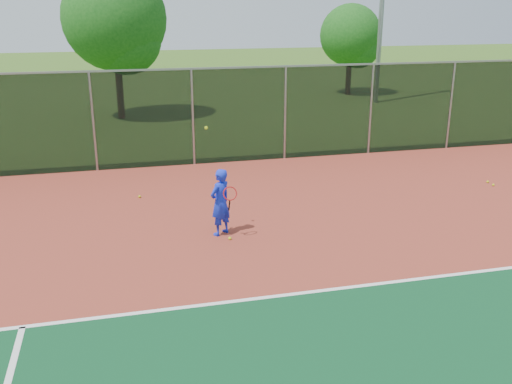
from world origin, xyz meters
TOP-DOWN VIEW (x-y plane):
  - court_apron at (0.00, 2.00)m, footprint 30.00×20.00m
  - fence_back at (0.00, 12.00)m, footprint 30.00×0.06m
  - tennis_player at (-3.24, 6.05)m, footprint 0.65×0.72m
  - practice_ball_0 at (-4.88, 9.02)m, footprint 0.07×0.07m
  - practice_ball_1 at (4.84, 7.67)m, footprint 0.07×0.07m
  - practice_ball_2 at (-3.11, 5.68)m, footprint 0.07×0.07m
  - practice_ball_3 at (4.87, 7.97)m, footprint 0.07×0.07m
  - tree_back_left at (-4.99, 20.46)m, footprint 4.44×4.44m
  - tree_back_mid at (7.64, 24.70)m, footprint 3.36×3.36m

SIDE VIEW (x-z plane):
  - court_apron at x=0.00m, z-range 0.00..0.02m
  - practice_ball_0 at x=-4.88m, z-range 0.02..0.09m
  - practice_ball_1 at x=4.84m, z-range 0.02..0.09m
  - practice_ball_2 at x=-3.11m, z-range 0.02..0.09m
  - practice_ball_3 at x=4.87m, z-range 0.02..0.09m
  - tennis_player at x=-3.24m, z-range -0.44..1.99m
  - fence_back at x=0.00m, z-range 0.05..3.08m
  - tree_back_mid at x=7.64m, z-range 0.63..5.57m
  - tree_back_left at x=-4.99m, z-range 0.83..7.35m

